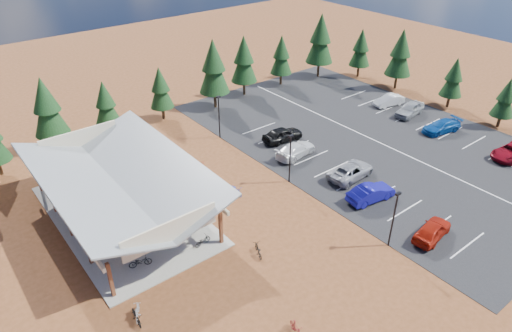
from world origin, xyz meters
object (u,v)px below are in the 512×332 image
Objects in this scene: bike_pavilion at (118,178)px; car_7 at (442,126)px; lamp_post_2 at (219,114)px; bike_12 at (258,250)px; bike_7 at (110,178)px; trash_bin_1 at (202,200)px; car_2 at (351,171)px; bike_5 at (169,202)px; car_1 at (371,193)px; bike_1 at (97,234)px; car_9 at (389,100)px; bike_3 at (64,189)px; car_0 at (432,230)px; bike_2 at (92,212)px; car_8 at (410,109)px; bike_8 at (136,316)px; bike_6 at (125,196)px; bike_15 at (203,167)px; bike_16 at (192,206)px; car_6 at (512,152)px; bike_4 at (203,241)px; bike_14 at (236,190)px; lamp_post_0 at (394,216)px; lamp_post_1 at (290,156)px; bike_11 at (296,329)px; car_3 at (296,150)px; trash_bin_0 at (196,207)px; bike_9 at (137,312)px; car_4 at (282,134)px; bike_0 at (140,262)px.

bike_pavilion is 37.36m from car_7.
lamp_post_2 is 20.54m from bike_12.
car_7 reaches higher than bike_7.
car_2 is at bearing -21.02° from trash_bin_1.
car_1 is (15.12, -10.48, 0.18)m from bike_5.
bike_1 is 41.03m from car_9.
bike_3 is at bearing 54.04° from car_2.
lamp_post_2 reaches higher than car_0.
bike_2 is 39.97m from car_8.
bike_6 is at bearing 74.91° from bike_8.
bike_12 is 0.35× the size of car_7.
lamp_post_2 is at bearing -113.28° from car_7.
car_9 reaches higher than bike_15.
bike_8 is (-1.96, -12.91, -0.09)m from bike_2.
car_6 is at bearing 63.76° from bike_16.
bike_1 is 8.65m from bike_4.
lamp_post_0 is at bearing -64.83° from bike_14.
lamp_post_1 is (0.00, 12.00, 0.00)m from lamp_post_0.
car_3 is at bearing 62.45° from bike_11.
car_1 is (13.67, -8.87, 0.42)m from bike_16.
trash_bin_0 is 13.80m from car_3.
car_3 is at bearing 92.29° from bike_16.
car_6 is (41.08, -4.75, 0.30)m from bike_8.
car_8 is (41.69, 8.56, 0.41)m from bike_8.
bike_6 is 0.41× the size of car_9.
car_3 is at bearing 7.53° from trash_bin_0.
car_6 is (39.82, -22.71, 0.14)m from bike_3.
bike_pavilion is 4.28m from bike_2.
car_6 is (33.55, -8.45, 0.26)m from bike_4.
trash_bin_1 is at bearing -158.00° from bike_7.
car_3 is (18.96, -1.64, -3.04)m from bike_pavilion.
car_1 is at bearing -36.35° from trash_bin_1.
car_9 is (28.38, -1.22, 0.27)m from bike_15.
bike_pavilion reaches higher than bike_16.
bike_pavilion is 12.32m from bike_9.
car_4 is 24.57m from car_6.
car_4 reaches higher than car_6.
bike_3 is 13.32m from bike_15.
bike_5 is 0.38× the size of car_1.
bike_11 is at bearing 173.01° from bike_4.
bike_5 reaches higher than bike_9.
car_0 is (21.55, -25.08, 0.17)m from bike_3.
bike_1 is 24.11m from car_1.
bike_7 is 0.32× the size of car_6.
bike_5 is 1.18× the size of bike_16.
trash_bin_1 is at bearing -67.97° from bike_12.
trash_bin_1 is 13.19m from bike_3.
lamp_post_1 is at bearing 24.99° from bike_8.
bike_2 is at bearing 21.20° from bike_0.
car_8 is (39.20, 4.04, 0.31)m from bike_0.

